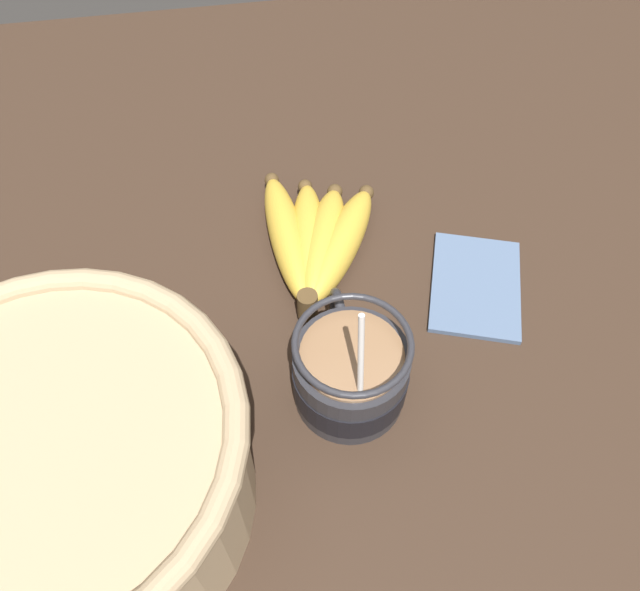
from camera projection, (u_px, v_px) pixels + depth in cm
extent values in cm
cube|color=#332319|center=(323.00, 330.00, 63.85)|extent=(122.63, 122.63, 3.79)
cylinder|color=#28282D|center=(350.00, 376.00, 54.62)|extent=(10.01, 10.01, 6.89)
cylinder|color=black|center=(350.00, 378.00, 54.92)|extent=(10.21, 10.21, 3.08)
torus|color=#28282D|center=(338.00, 315.00, 57.27)|extent=(5.13, 0.90, 5.13)
cylinder|color=#846042|center=(352.00, 355.00, 51.77)|extent=(8.81, 8.81, 0.40)
torus|color=#28282D|center=(353.00, 343.00, 50.31)|extent=(10.01, 10.01, 0.60)
cylinder|color=silver|center=(360.00, 379.00, 48.80)|extent=(3.24, 0.50, 13.90)
ellipsoid|color=silver|center=(353.00, 403.00, 55.17)|extent=(3.00, 2.00, 0.80)
cylinder|color=#4C381E|center=(308.00, 305.00, 59.86)|extent=(2.00, 2.00, 3.00)
ellipsoid|color=gold|center=(341.00, 244.00, 65.67)|extent=(16.09, 11.80, 3.86)
sphere|color=#4C381E|center=(366.00, 193.00, 70.20)|extent=(1.74, 1.74, 1.74)
ellipsoid|color=gold|center=(323.00, 243.00, 65.71)|extent=(16.04, 8.89, 3.90)
sphere|color=#4C381E|center=(335.00, 192.00, 70.27)|extent=(1.76, 1.76, 1.76)
ellipsoid|color=gold|center=(306.00, 241.00, 66.11)|extent=(16.70, 5.82, 3.62)
sphere|color=#4C381E|center=(305.00, 187.00, 70.96)|extent=(1.63, 1.63, 1.63)
ellipsoid|color=gold|center=(287.00, 237.00, 66.38)|extent=(18.10, 4.86, 3.69)
sphere|color=#4C381E|center=(272.00, 180.00, 71.54)|extent=(1.66, 1.66, 1.66)
cylinder|color=tan|center=(67.00, 474.00, 46.45)|extent=(27.24, 27.24, 12.65)
torus|color=tan|center=(36.00, 439.00, 41.35)|extent=(28.60, 28.60, 1.91)
cube|color=slate|center=(476.00, 285.00, 64.47)|extent=(15.11, 12.74, 0.60)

